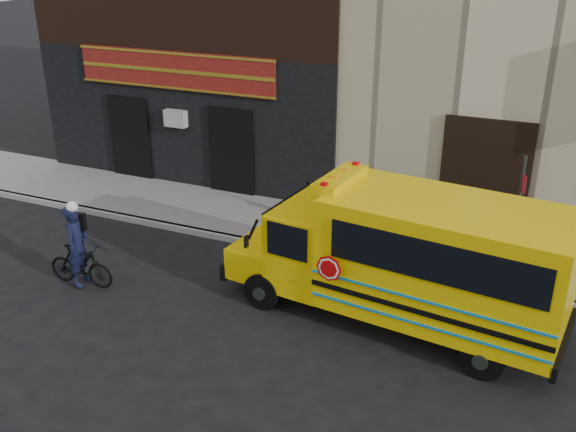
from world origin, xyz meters
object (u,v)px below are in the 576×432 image
(sign_pole, at_px, (517,218))
(bicycle, at_px, (81,265))
(cyclist, at_px, (78,247))
(school_bus, at_px, (411,257))

(sign_pole, distance_m, bicycle, 9.61)
(bicycle, distance_m, cyclist, 0.45)
(bicycle, bearing_deg, cyclist, 92.06)
(bicycle, xyz_separation_m, cyclist, (-0.01, -0.00, 0.45))
(bicycle, bearing_deg, sign_pole, -71.44)
(sign_pole, xyz_separation_m, bicycle, (-8.78, -3.73, -1.21))
(school_bus, height_order, bicycle, school_bus)
(cyclist, bearing_deg, school_bus, -89.85)
(school_bus, distance_m, bicycle, 7.28)
(sign_pole, relative_size, cyclist, 1.65)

